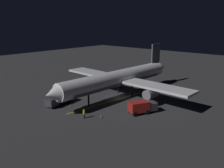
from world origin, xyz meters
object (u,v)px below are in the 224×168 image
at_px(traffic_cone_near_left, 101,117).
at_px(catering_truck, 142,107).
at_px(ground_crew_worker, 84,114).
at_px(traffic_cone_far, 104,99).
at_px(airliner, 120,79).
at_px(traffic_cone_under_wing, 105,101).
at_px(traffic_cone_near_right, 71,105).
at_px(baggage_truck, 59,99).

bearing_deg(traffic_cone_near_left, catering_truck, -122.59).
height_order(ground_crew_worker, traffic_cone_far, ground_crew_worker).
bearing_deg(traffic_cone_near_left, traffic_cone_far, -50.18).
bearing_deg(catering_truck, airliner, -28.91).
bearing_deg(traffic_cone_under_wing, ground_crew_worker, 109.42).
bearing_deg(catering_truck, traffic_cone_near_left, 57.41).
distance_m(airliner, traffic_cone_near_left, 14.09).
bearing_deg(traffic_cone_under_wing, traffic_cone_far, -40.21).
height_order(airliner, traffic_cone_under_wing, airliner).
xyz_separation_m(airliner, traffic_cone_under_wing, (-0.44, 5.54, -4.05)).
bearing_deg(airliner, traffic_cone_far, 83.02).
height_order(traffic_cone_under_wing, traffic_cone_far, same).
distance_m(ground_crew_worker, traffic_cone_near_right, 7.31).
xyz_separation_m(airliner, catering_truck, (-10.00, 5.52, -3.07)).
xyz_separation_m(catering_truck, traffic_cone_under_wing, (9.56, 0.02, -0.98)).
bearing_deg(ground_crew_worker, traffic_cone_far, -66.95).
height_order(traffic_cone_near_right, traffic_cone_far, same).
distance_m(catering_truck, ground_crew_worker, 10.98).
bearing_deg(traffic_cone_far, ground_crew_worker, 113.05).
bearing_deg(catering_truck, baggage_truck, 24.60).
xyz_separation_m(traffic_cone_near_left, traffic_cone_far, (6.29, -7.55, 0.00)).
relative_size(airliner, traffic_cone_near_left, 70.67).
bearing_deg(traffic_cone_under_wing, traffic_cone_near_right, 59.92).
relative_size(traffic_cone_near_right, traffic_cone_far, 1.00).
bearing_deg(airliner, traffic_cone_under_wing, 94.55).
distance_m(catering_truck, traffic_cone_under_wing, 9.61).
xyz_separation_m(baggage_truck, traffic_cone_under_wing, (-6.39, -7.29, -0.94)).
bearing_deg(ground_crew_worker, traffic_cone_under_wing, -70.58).
bearing_deg(airliner, traffic_cone_near_left, 115.06).
relative_size(catering_truck, traffic_cone_far, 10.67).
bearing_deg(traffic_cone_far, traffic_cone_near_right, 69.60).
bearing_deg(airliner, catering_truck, 151.09).
xyz_separation_m(ground_crew_worker, traffic_cone_under_wing, (3.13, -8.88, -0.64)).
bearing_deg(traffic_cone_near_right, catering_truck, -154.12).
height_order(traffic_cone_near_left, traffic_cone_under_wing, same).
xyz_separation_m(catering_truck, traffic_cone_near_right, (13.29, 6.45, -0.98)).
height_order(airliner, traffic_cone_far, airliner).
relative_size(airliner, ground_crew_worker, 22.34).
height_order(baggage_truck, ground_crew_worker, baggage_truck).
relative_size(baggage_truck, traffic_cone_near_right, 11.35).
distance_m(ground_crew_worker, traffic_cone_under_wing, 9.44).
relative_size(traffic_cone_near_left, traffic_cone_far, 1.00).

